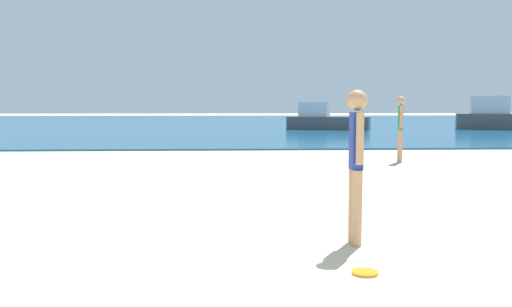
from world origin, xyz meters
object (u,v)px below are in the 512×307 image
object	(u,v)px
boat_near	(504,118)
boat_far	(325,120)
frisbee	(365,273)
person_standing	(356,157)
person_distant	(400,125)

from	to	relation	value
boat_near	boat_far	size ratio (longest dim) A/B	1.23
frisbee	boat_near	world-z (taller)	boat_near
person_standing	frisbee	distance (m)	1.39
boat_near	frisbee	bearing A→B (deg)	-98.60
boat_near	boat_far	world-z (taller)	boat_near
person_distant	boat_far	distance (m)	18.23
boat_near	person_distant	bearing A→B (deg)	-103.24
boat_near	person_standing	bearing A→B (deg)	-99.32
person_distant	boat_far	world-z (taller)	person_distant
frisbee	person_distant	bearing A→B (deg)	70.54
person_distant	person_standing	bearing A→B (deg)	169.51
person_distant	boat_far	xyz separation A→B (m)	(1.28, 18.18, -0.36)
person_standing	boat_near	distance (m)	30.19
boat_near	boat_far	distance (m)	10.81
frisbee	boat_near	size ratio (longest dim) A/B	0.04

